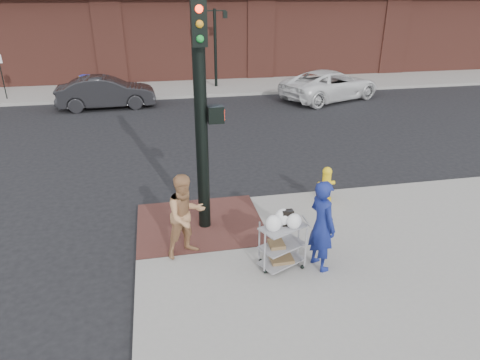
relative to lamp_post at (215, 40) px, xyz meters
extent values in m
plane|color=black|center=(-2.00, -16.00, -2.62)|extent=(220.00, 220.00, 0.00)
cube|color=gray|center=(10.50, 16.00, -2.54)|extent=(65.00, 36.00, 0.15)
cube|color=#4F2A25|center=(-2.60, -15.10, -2.46)|extent=(2.80, 2.40, 0.01)
cylinder|color=black|center=(0.00, 0.00, -0.47)|extent=(0.16, 0.16, 4.00)
cube|color=black|center=(0.00, 0.00, 1.43)|extent=(1.20, 0.06, 0.06)
cube|color=black|center=(-0.55, 0.00, 1.23)|extent=(0.22, 0.22, 0.35)
cube|color=black|center=(0.55, 0.00, 1.23)|extent=(0.22, 0.22, 0.35)
cylinder|color=black|center=(-10.50, -1.00, -1.37)|extent=(0.05, 0.05, 2.20)
cylinder|color=black|center=(-2.50, -15.20, 0.03)|extent=(0.26, 0.26, 5.00)
cube|color=black|center=(-2.20, -15.20, 0.08)|extent=(0.32, 0.28, 0.34)
cube|color=#FF260C|center=(-2.04, -15.20, 0.08)|extent=(0.02, 0.18, 0.22)
cube|color=black|center=(-2.50, -15.48, 1.83)|extent=(0.28, 0.18, 0.80)
imported|color=navy|center=(-0.55, -17.17, -1.58)|extent=(0.59, 0.74, 1.78)
imported|color=#A9794F|center=(-2.98, -16.24, -1.61)|extent=(1.02, 0.93, 1.71)
imported|color=black|center=(-5.56, -3.19, -1.90)|extent=(4.45, 1.75, 1.44)
imported|color=white|center=(5.19, -3.65, -1.90)|extent=(5.72, 4.16, 1.44)
cube|color=gray|center=(-1.25, -17.02, -1.62)|extent=(0.96, 0.78, 0.03)
cube|color=gray|center=(-1.25, -17.02, -2.02)|extent=(0.96, 0.78, 0.03)
cube|color=gray|center=(-1.25, -17.02, -2.37)|extent=(0.96, 0.78, 0.03)
cube|color=black|center=(-1.16, -16.98, -1.47)|extent=(0.21, 0.13, 0.30)
cube|color=brown|center=(-1.36, -17.02, -1.97)|extent=(0.28, 0.32, 0.07)
cube|color=brown|center=(-1.25, -17.02, -2.32)|extent=(0.43, 0.34, 0.07)
cylinder|color=gold|center=(0.62, -14.56, -2.43)|extent=(0.30, 0.30, 0.09)
cylinder|color=gold|center=(0.62, -14.56, -2.04)|extent=(0.21, 0.21, 0.66)
sphere|color=gold|center=(0.62, -14.56, -1.68)|extent=(0.24, 0.24, 0.24)
cylinder|color=gold|center=(0.62, -14.56, -1.99)|extent=(0.43, 0.10, 0.10)
cube|color=gold|center=(-6.81, -1.05, -1.99)|extent=(0.41, 0.38, 0.95)
cube|color=#1A26AE|center=(-6.74, -0.87, -1.97)|extent=(0.52, 0.50, 0.99)
camera|label=1|loc=(-3.37, -23.59, 2.37)|focal=32.00mm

